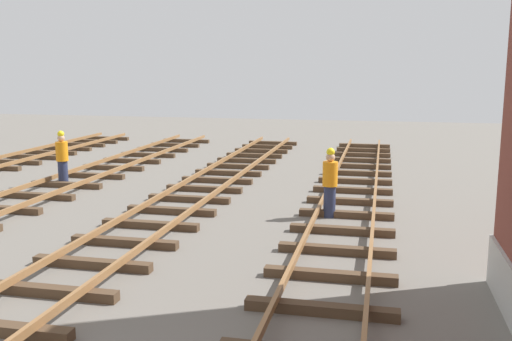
{
  "coord_description": "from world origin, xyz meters",
  "views": [
    {
      "loc": [
        2.29,
        -4.06,
        3.93
      ],
      "look_at": [
        -0.67,
        9.34,
        1.47
      ],
      "focal_mm": 40.29,
      "sensor_mm": 36.0,
      "label": 1
    }
  ],
  "objects": [
    {
      "name": "track_worker_foreground",
      "position": [
        -8.19,
        13.14,
        0.93
      ],
      "size": [
        0.4,
        0.4,
        1.87
      ],
      "color": "#262D4C",
      "rests_on": "ground"
    },
    {
      "name": "track_worker_distant",
      "position": [
        0.99,
        10.9,
        0.93
      ],
      "size": [
        0.4,
        0.4,
        1.87
      ],
      "color": "#262D4C",
      "rests_on": "ground"
    }
  ]
}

